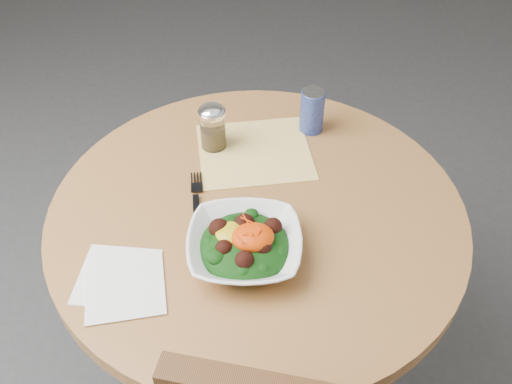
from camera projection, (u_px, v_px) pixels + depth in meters
The scene contains 8 objects.
ground at pixel (257, 379), 1.75m from camera, with size 6.00×6.00×0.00m, color #313134.
table at pixel (257, 265), 1.37m from camera, with size 0.90×0.90×0.75m.
cloth_napkin at pixel (255, 152), 1.36m from camera, with size 0.26×0.24×0.00m, color #E3A60B.
paper_napkins at pixel (121, 282), 1.08m from camera, with size 0.18×0.20×0.00m.
salad_bowl at pixel (245, 245), 1.11m from camera, with size 0.25×0.25×0.08m.
fork at pixel (197, 201), 1.23m from camera, with size 0.03×0.20×0.00m.
spice_shaker at pixel (213, 127), 1.34m from camera, with size 0.06×0.06×0.12m.
beverage_can at pixel (312, 111), 1.39m from camera, with size 0.06×0.06×0.11m.
Camera 1 is at (-0.12, -0.86, 1.62)m, focal length 40.00 mm.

